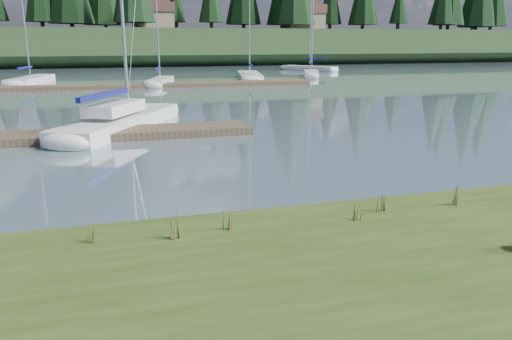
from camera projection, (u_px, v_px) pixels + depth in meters
name	position (u px, v px, depth m)	size (l,w,h in m)	color
ground	(126.00, 88.00, 38.92)	(200.00, 200.00, 0.00)	slate
ridge	(114.00, 48.00, 78.21)	(200.00, 20.00, 5.00)	#1F3419
sailboat_main	(128.00, 117.00, 21.47)	(6.09, 9.22, 13.55)	white
dock_near	(36.00, 138.00, 18.29)	(16.00, 2.00, 0.30)	#4C3D2C
dock_far	(152.00, 85.00, 39.43)	(26.00, 2.20, 0.30)	#4C3D2C
sailboat_bg_1	(34.00, 79.00, 43.56)	(3.46, 9.06, 13.15)	white
sailboat_bg_2	(161.00, 81.00, 41.85)	(3.18, 6.92, 10.37)	white
sailboat_bg_3	(249.00, 75.00, 48.62)	(3.81, 9.83, 13.98)	white
sailboat_bg_4	(311.00, 73.00, 51.55)	(3.77, 6.93, 10.31)	white
sailboat_bg_5	(305.00, 68.00, 61.33)	(5.64, 7.61, 11.46)	white
weed_0	(174.00, 223.00, 8.42)	(0.17, 0.14, 0.64)	#475B23
weed_1	(227.00, 221.00, 8.82)	(0.17, 0.14, 0.41)	#475B23
weed_2	(381.00, 200.00, 9.76)	(0.17, 0.14, 0.55)	#475B23
weed_3	(88.00, 231.00, 8.22)	(0.17, 0.14, 0.50)	#475B23
weed_4	(358.00, 211.00, 9.32)	(0.17, 0.14, 0.41)	#475B23
weed_5	(455.00, 194.00, 10.13)	(0.17, 0.14, 0.54)	#475B23
mud_lip	(191.00, 231.00, 9.56)	(60.00, 0.50, 0.14)	#33281C
house_1	(153.00, 15.00, 76.77)	(6.30, 5.30, 4.65)	gray
house_2	(303.00, 17.00, 81.46)	(6.30, 5.30, 4.65)	gray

